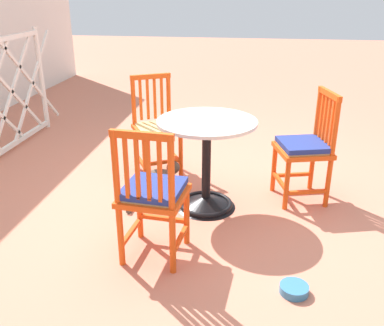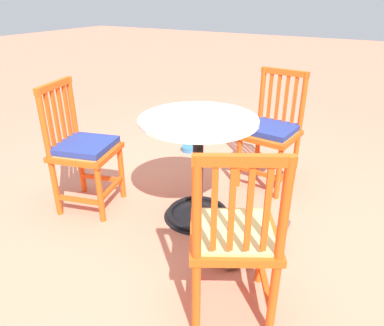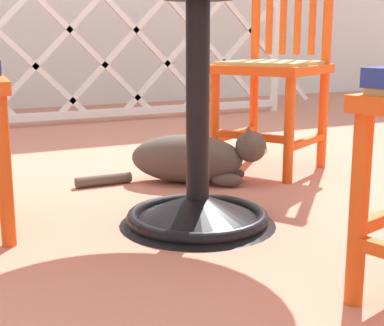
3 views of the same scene
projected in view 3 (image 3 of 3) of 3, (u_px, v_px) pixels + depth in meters
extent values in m
plane|color=#C6755B|center=(223.00, 215.00, 1.88)|extent=(24.00, 24.00, 0.00)
cylinder|color=silver|center=(276.00, 31.00, 4.41)|extent=(0.06, 0.06, 1.22)
cube|color=silver|center=(73.00, 115.00, 3.83)|extent=(3.18, 0.04, 0.05)
cube|color=silver|center=(69.00, 29.00, 3.71)|extent=(1.10, 0.02, 1.10)
cube|color=silver|center=(136.00, 30.00, 3.91)|extent=(1.10, 0.02, 1.10)
cube|color=silver|center=(196.00, 30.00, 4.11)|extent=(1.10, 0.02, 1.10)
cube|color=silver|center=(250.00, 30.00, 4.31)|extent=(1.10, 0.02, 1.10)
cube|color=silver|center=(69.00, 29.00, 3.71)|extent=(1.10, 0.02, 1.10)
cube|color=silver|center=(136.00, 30.00, 3.91)|extent=(1.10, 0.02, 1.10)
cube|color=silver|center=(196.00, 30.00, 4.11)|extent=(1.10, 0.02, 1.10)
cube|color=silver|center=(250.00, 30.00, 4.31)|extent=(1.10, 0.02, 1.10)
cone|color=black|center=(197.00, 209.00, 1.77)|extent=(0.48, 0.48, 0.10)
torus|color=black|center=(197.00, 216.00, 1.78)|extent=(0.44, 0.44, 0.04)
cylinder|color=black|center=(198.00, 103.00, 1.71)|extent=(0.07, 0.07, 0.66)
cylinder|color=#E04C14|center=(359.00, 203.00, 1.21)|extent=(0.04, 0.04, 0.45)
cylinder|color=#E04C14|center=(289.00, 126.00, 2.24)|extent=(0.04, 0.04, 0.45)
cylinder|color=#E04C14|center=(215.00, 119.00, 2.43)|extent=(0.04, 0.04, 0.45)
cylinder|color=#E04C14|center=(326.00, 63.00, 2.47)|extent=(0.04, 0.04, 0.91)
cylinder|color=#E04C14|center=(255.00, 61.00, 2.65)|extent=(0.04, 0.04, 0.91)
cube|color=#E04C14|center=(306.00, 142.00, 2.40)|extent=(0.31, 0.19, 0.03)
cube|color=#E04C14|center=(235.00, 134.00, 2.58)|extent=(0.31, 0.19, 0.03)
cube|color=#E04C14|center=(250.00, 136.00, 2.35)|extent=(0.19, 0.31, 0.03)
cube|color=#E04C14|center=(271.00, 69.00, 2.43)|extent=(0.54, 0.54, 0.04)
cube|color=tan|center=(271.00, 64.00, 2.42)|extent=(0.48, 0.48, 0.02)
cube|color=#E04C14|center=(313.00, 9.00, 2.46)|extent=(0.03, 0.03, 0.39)
cube|color=#E04C14|center=(298.00, 9.00, 2.49)|extent=(0.03, 0.03, 0.39)
cube|color=#E04C14|center=(284.00, 9.00, 2.53)|extent=(0.03, 0.03, 0.39)
cube|color=#E04C14|center=(270.00, 10.00, 2.57)|extent=(0.03, 0.03, 0.39)
cylinder|color=#E04C14|center=(4.00, 166.00, 1.56)|extent=(0.04, 0.04, 0.45)
cube|color=#E04C14|center=(1.00, 172.00, 1.72)|extent=(0.06, 0.34, 0.03)
ellipsoid|color=#4C4238|center=(187.00, 159.00, 2.28)|extent=(0.47, 0.42, 0.19)
ellipsoid|color=silver|center=(212.00, 162.00, 2.27)|extent=(0.23, 0.23, 0.14)
sphere|color=#4C4238|center=(251.00, 147.00, 2.23)|extent=(0.12, 0.12, 0.12)
ellipsoid|color=silver|center=(262.00, 150.00, 2.23)|extent=(0.07, 0.07, 0.04)
cone|color=#4C4238|center=(249.00, 131.00, 2.26)|extent=(0.04, 0.04, 0.04)
cone|color=#4C4238|center=(248.00, 134.00, 2.19)|extent=(0.04, 0.04, 0.04)
ellipsoid|color=#4C4238|center=(230.00, 173.00, 2.33)|extent=(0.13, 0.11, 0.05)
ellipsoid|color=#4C4238|center=(227.00, 180.00, 2.22)|extent=(0.13, 0.11, 0.05)
cylinder|color=#4C4238|center=(104.00, 180.00, 2.25)|extent=(0.22, 0.04, 0.04)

